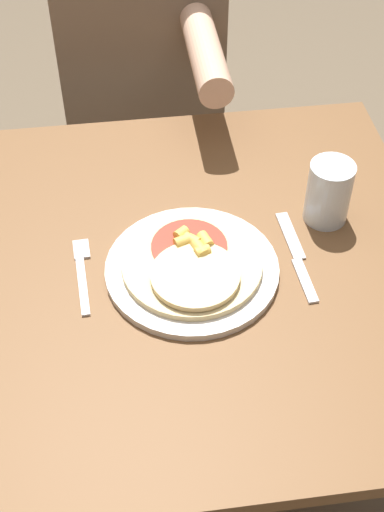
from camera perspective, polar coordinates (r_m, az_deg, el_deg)
ground_plane at (r=1.87m, az=-0.99°, el=-16.82°), size 8.00×8.00×0.00m
dining_table at (r=1.34m, az=-1.33°, el=-4.53°), size 0.95×0.88×0.76m
plate at (r=1.23m, az=-0.00°, el=-1.06°), size 0.30×0.30×0.01m
pizza at (r=1.21m, az=0.05°, el=-0.65°), size 0.24×0.24×0.04m
fork at (r=1.25m, az=-8.78°, el=-1.17°), size 0.03×0.18×0.00m
knife at (r=1.27m, az=8.42°, el=-0.09°), size 0.03×0.22×0.00m
drinking_glass at (r=1.31m, az=10.88°, el=5.02°), size 0.08×0.08×0.12m
person_diner at (r=1.83m, az=-3.85°, el=14.74°), size 0.39×0.52×1.20m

